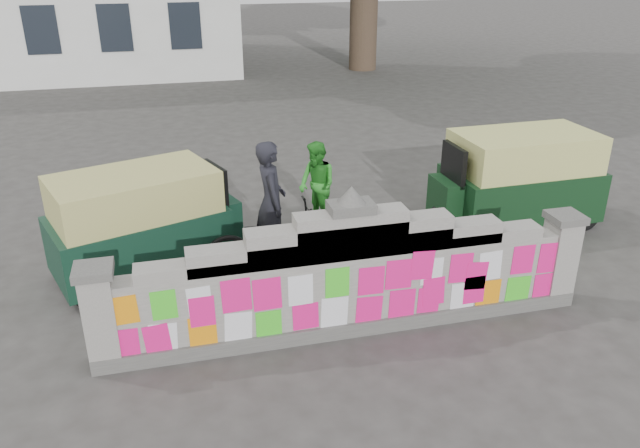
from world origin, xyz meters
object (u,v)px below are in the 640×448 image
(cyclist_bike, at_px, (272,240))
(rickshaw_right, at_px, (517,178))
(cyclist_rider, at_px, (272,217))
(rickshaw_left, at_px, (143,222))
(pedestrian, at_px, (317,185))

(cyclist_bike, relative_size, rickshaw_right, 0.68)
(cyclist_bike, relative_size, cyclist_rider, 1.12)
(rickshaw_left, distance_m, rickshaw_right, 6.40)
(cyclist_rider, xyz_separation_m, rickshaw_right, (4.52, 0.73, -0.05))
(cyclist_bike, height_order, rickshaw_left, rickshaw_left)
(rickshaw_right, bearing_deg, cyclist_bike, 7.69)
(cyclist_bike, distance_m, rickshaw_left, 1.96)
(cyclist_bike, bearing_deg, rickshaw_left, 75.46)
(rickshaw_right, bearing_deg, cyclist_rider, 7.69)
(cyclist_bike, bearing_deg, pedestrian, -34.62)
(cyclist_bike, relative_size, rickshaw_left, 0.69)
(pedestrian, height_order, rickshaw_right, rickshaw_right)
(cyclist_rider, xyz_separation_m, pedestrian, (1.09, 1.57, -0.16))
(pedestrian, height_order, rickshaw_left, rickshaw_left)
(pedestrian, distance_m, rickshaw_left, 3.15)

